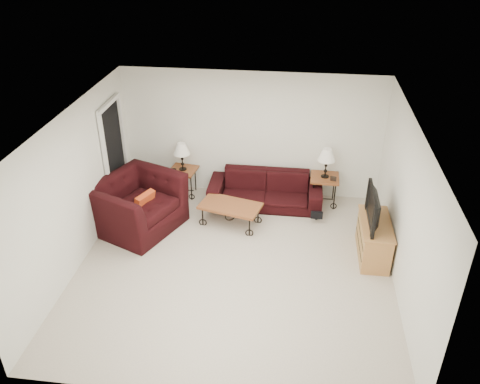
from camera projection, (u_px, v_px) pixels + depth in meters
The scene contains 20 objects.
ground at pixel (235, 267), 7.95m from camera, with size 5.00×5.00×0.00m, color beige.
wall_back at pixel (252, 135), 9.47m from camera, with size 5.00×0.02×2.50m, color white.
wall_front at pixel (202, 321), 5.17m from camera, with size 5.00×0.02×2.50m, color white.
wall_left at pixel (74, 190), 7.60m from camera, with size 0.02×5.00×2.50m, color white.
wall_right at pixel (406, 212), 7.05m from camera, with size 0.02×5.00×2.50m, color white.
ceiling at pixel (234, 122), 6.70m from camera, with size 5.00×5.00×0.00m, color white.
doorway at pixel (115, 158), 9.13m from camera, with size 0.08×0.94×2.04m, color black.
sofa at pixel (265, 190), 9.49m from camera, with size 2.18×0.85×0.64m, color black.
side_table_left at pixel (184, 182), 9.84m from camera, with size 0.52×0.52×0.56m, color brown.
side_table_right at pixel (324, 190), 9.53m from camera, with size 0.54×0.54×0.59m, color brown.
lamp_left at pixel (182, 157), 9.56m from camera, with size 0.32×0.32×0.56m, color black, non-canonical shape.
lamp_right at pixel (326, 163), 9.24m from camera, with size 0.33×0.33×0.59m, color black, non-canonical shape.
photo_frame_left at pixel (174, 170), 9.57m from camera, with size 0.11×0.02×0.09m, color black.
photo_frame_right at pixel (333, 179), 9.22m from camera, with size 0.12×0.02×0.10m, color black.
coffee_table at pixel (230, 214), 8.93m from camera, with size 1.08×0.59×0.41m, color brown.
armchair at pixel (137, 204), 8.73m from camera, with size 1.45×1.27×0.94m, color black.
throw_pillow at pixel (144, 204), 8.64m from camera, with size 0.43×0.11×0.43m, color #DC4E1C.
tv_stand at pixel (374, 239), 8.05m from camera, with size 0.45×1.08×0.65m, color #C07047.
television at pixel (378, 208), 7.76m from camera, with size 0.97×0.13×0.56m, color black.
backpack at pixel (317, 210), 9.05m from camera, with size 0.33×0.25×0.43m, color black.
Camera 1 is at (0.88, -6.22, 5.01)m, focal length 36.72 mm.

